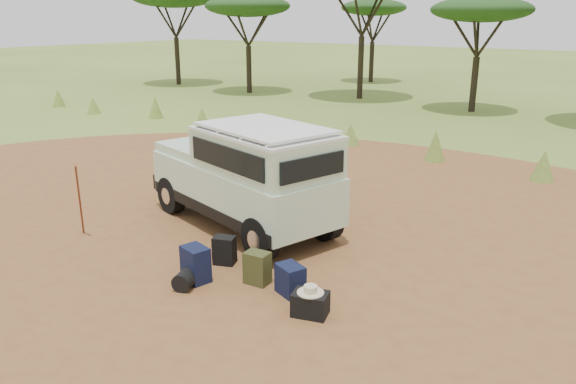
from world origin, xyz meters
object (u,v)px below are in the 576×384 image
Objects in this scene: walking_staff at (80,201)px; hard_case at (310,304)px; backpack_navy at (196,264)px; duffel_navy at (290,280)px; safari_vehicle at (247,178)px; backpack_olive at (257,268)px; backpack_black at (224,250)px.

walking_staff reaches higher than hard_case.
backpack_navy is 1.23× the size of duffel_navy.
safari_vehicle reaches higher than backpack_olive.
backpack_black is (0.79, -1.57, -0.78)m from safari_vehicle.
walking_staff is 2.87× the size of backpack_olive.
backpack_olive is at bearing -31.61° from safari_vehicle.
backpack_black reaches higher than duffel_navy.
duffel_navy is (4.51, 0.41, -0.49)m from walking_staff.
backpack_black is 0.75m from backpack_navy.
safari_vehicle reaches higher than walking_staff.
walking_staff is 5.13m from hard_case.
backpack_black is 0.93× the size of backpack_olive.
backpack_olive is 1.07× the size of hard_case.
backpack_black is 0.94m from backpack_olive.
safari_vehicle is at bearing 163.57° from duffel_navy.
walking_staff is 3.08× the size of hard_case.
walking_staff reaches higher than backpack_navy.
safari_vehicle is at bearing -10.31° from walking_staff.
walking_staff is 4.55m from duffel_navy.
backpack_black is at bearing -47.84° from safari_vehicle.
walking_staff is (-2.19, -2.22, -0.30)m from safari_vehicle.
backpack_navy is at bearing -57.46° from walking_staff.
backpack_navy is (0.06, -0.75, 0.04)m from backpack_black.
walking_staff is 2.60× the size of backpack_navy.
backpack_olive is 0.62m from duffel_navy.
walking_staff is at bearing -119.22° from safari_vehicle.
backpack_olive is at bearing 147.84° from hard_case.
backpack_navy is 2.06m from hard_case.
backpack_black is (2.98, 0.65, -0.48)m from walking_staff.
hard_case is (2.90, -2.16, -0.85)m from safari_vehicle.
safari_vehicle reaches higher than duffel_navy.
backpack_navy is 1.55m from duffel_navy.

